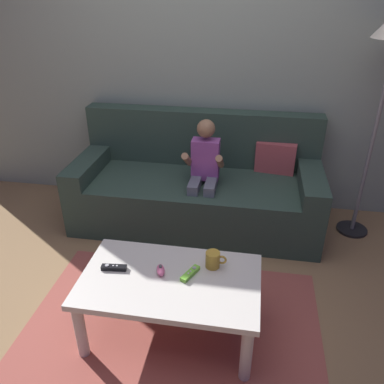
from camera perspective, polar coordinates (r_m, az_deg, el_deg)
name	(u,v)px	position (r m, az deg, el deg)	size (l,w,h in m)	color
ground_plane	(161,328)	(2.41, -4.61, -19.32)	(9.72, 9.72, 0.00)	olive
wall_back	(203,59)	(3.26, 1.60, 19.01)	(4.86, 0.05, 2.50)	gray
couch	(198,187)	(3.19, 0.86, 0.67)	(1.95, 0.80, 0.87)	#2D4238
person_seated_on_couch	(204,172)	(2.92, 1.76, 2.91)	(0.29, 0.36, 0.91)	slate
coffee_table	(170,287)	(2.17, -3.27, -13.79)	(0.97, 0.57, 0.39)	beige
area_rug	(171,329)	(2.40, -3.04, -19.55)	(1.72, 1.23, 0.01)	#9E4C42
game_remote_lime_near_edge	(190,273)	(2.14, -0.26, -11.90)	(0.09, 0.14, 0.03)	#72C638
nunchuk_pink	(161,270)	(2.16, -4.64, -11.38)	(0.07, 0.10, 0.05)	pink
game_remote_black_far_corner	(114,268)	(2.22, -11.42, -10.84)	(0.14, 0.05, 0.03)	black
coffee_mug	(213,260)	(2.18, 3.14, -9.91)	(0.12, 0.08, 0.09)	#B78C2D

